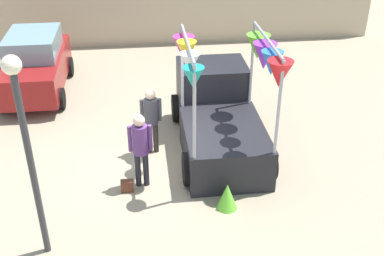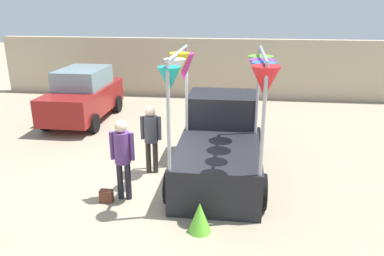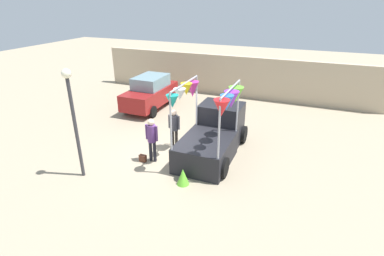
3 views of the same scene
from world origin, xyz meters
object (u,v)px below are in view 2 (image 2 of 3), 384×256
at_px(parked_car, 83,95).
at_px(person_customer, 122,152).
at_px(folded_kite_bundle_lime, 200,217).
at_px(vendor_truck, 221,137).
at_px(handbag, 106,196).
at_px(person_vendor, 151,133).

relative_size(parked_car, person_customer, 2.22).
bearing_deg(person_customer, folded_kite_bundle_lime, -30.44).
relative_size(vendor_truck, parked_car, 1.03).
bearing_deg(person_customer, vendor_truck, 39.39).
bearing_deg(person_customer, handbag, -150.26).
bearing_deg(folded_kite_bundle_lime, parked_car, 127.16).
distance_m(person_vendor, folded_kite_bundle_lime, 2.94).
bearing_deg(person_vendor, handbag, -112.02).
bearing_deg(folded_kite_bundle_lime, person_customer, 149.56).
bearing_deg(person_vendor, parked_car, 130.42).
height_order(parked_car, handbag, parked_car).
distance_m(person_customer, handbag, 1.04).
relative_size(handbag, folded_kite_bundle_lime, 0.47).
distance_m(person_vendor, handbag, 1.95).
height_order(person_vendor, handbag, person_vendor).
height_order(vendor_truck, folded_kite_bundle_lime, vendor_truck).
bearing_deg(person_customer, parked_car, 120.00).
height_order(vendor_truck, parked_car, vendor_truck).
relative_size(person_customer, handbag, 6.45).
distance_m(vendor_truck, parked_car, 6.36).
xyz_separation_m(vendor_truck, person_vendor, (-1.71, -0.25, 0.11)).
height_order(person_customer, person_vendor, person_customer).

